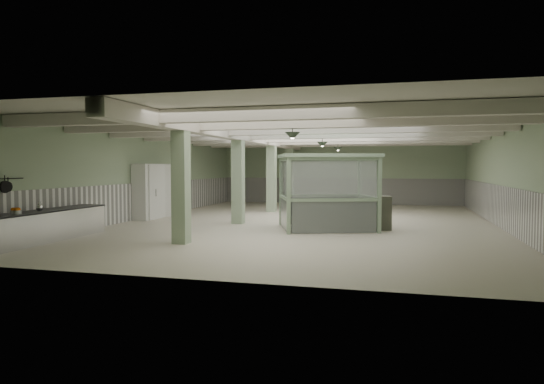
% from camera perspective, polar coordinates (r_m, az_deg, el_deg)
% --- Properties ---
extents(floor, '(20.00, 20.00, 0.00)m').
position_cam_1_polar(floor, '(19.00, 4.16, -3.59)').
color(floor, beige).
rests_on(floor, ground).
extents(ceiling, '(14.00, 20.00, 0.02)m').
position_cam_1_polar(ceiling, '(18.93, 4.20, 7.30)').
color(ceiling, silver).
rests_on(ceiling, wall_back).
extents(wall_back, '(14.00, 0.02, 3.60)m').
position_cam_1_polar(wall_back, '(28.77, 7.85, 2.22)').
color(wall_back, '#9DB38F').
rests_on(wall_back, floor).
extents(wall_front, '(14.00, 0.02, 3.60)m').
position_cam_1_polar(wall_front, '(9.24, -7.31, 0.63)').
color(wall_front, '#9DB38F').
rests_on(wall_front, floor).
extents(wall_left, '(0.02, 20.00, 3.60)m').
position_cam_1_polar(wall_left, '(21.31, -14.67, 1.88)').
color(wall_left, '#9DB38F').
rests_on(wall_left, floor).
extents(wall_right, '(0.02, 20.00, 3.60)m').
position_cam_1_polar(wall_right, '(18.89, 25.55, 1.56)').
color(wall_right, '#9DB38F').
rests_on(wall_right, floor).
extents(wainscot_left, '(0.05, 19.90, 1.50)m').
position_cam_1_polar(wainscot_left, '(21.34, -14.57, -0.93)').
color(wainscot_left, white).
rests_on(wainscot_left, floor).
extents(wainscot_right, '(0.05, 19.90, 1.50)m').
position_cam_1_polar(wainscot_right, '(18.94, 25.40, -1.62)').
color(wainscot_right, white).
rests_on(wainscot_right, floor).
extents(wainscot_back, '(13.90, 0.05, 1.50)m').
position_cam_1_polar(wainscot_back, '(28.77, 7.83, 0.13)').
color(wainscot_back, white).
rests_on(wainscot_back, floor).
extents(girder, '(0.45, 19.90, 0.40)m').
position_cam_1_polar(girder, '(19.53, -3.08, 6.52)').
color(girder, beige).
rests_on(girder, ceiling).
extents(beam_a, '(13.90, 0.35, 0.32)m').
position_cam_1_polar(beam_a, '(11.65, -2.68, 9.11)').
color(beam_a, beige).
rests_on(beam_a, ceiling).
extents(beam_b, '(13.90, 0.35, 0.32)m').
position_cam_1_polar(beam_b, '(14.05, 0.41, 8.07)').
color(beam_b, beige).
rests_on(beam_b, ceiling).
extents(beam_c, '(13.90, 0.35, 0.32)m').
position_cam_1_polar(beam_c, '(16.47, 2.59, 7.32)').
color(beam_c, beige).
rests_on(beam_c, ceiling).
extents(beam_d, '(13.90, 0.35, 0.32)m').
position_cam_1_polar(beam_d, '(18.92, 4.20, 6.76)').
color(beam_d, beige).
rests_on(beam_d, ceiling).
extents(beam_e, '(13.90, 0.35, 0.32)m').
position_cam_1_polar(beam_e, '(21.37, 5.44, 6.32)').
color(beam_e, beige).
rests_on(beam_e, ceiling).
extents(beam_f, '(13.90, 0.35, 0.32)m').
position_cam_1_polar(beam_f, '(23.84, 6.42, 5.97)').
color(beam_f, beige).
rests_on(beam_f, ceiling).
extents(beam_g, '(13.90, 0.35, 0.32)m').
position_cam_1_polar(beam_g, '(26.31, 7.21, 5.68)').
color(beam_g, beige).
rests_on(beam_g, ceiling).
extents(column_a, '(0.42, 0.42, 3.60)m').
position_cam_1_polar(column_a, '(13.91, -10.66, 1.39)').
color(column_a, '#99B18F').
rests_on(column_a, floor).
extents(column_b, '(0.42, 0.42, 3.60)m').
position_cam_1_polar(column_b, '(18.55, -4.01, 1.82)').
color(column_b, '#99B18F').
rests_on(column_b, floor).
extents(column_c, '(0.42, 0.42, 3.60)m').
position_cam_1_polar(column_c, '(23.33, -0.05, 2.07)').
color(column_c, '#99B18F').
rests_on(column_c, floor).
extents(column_d, '(0.42, 0.42, 3.60)m').
position_cam_1_polar(column_d, '(27.22, 2.10, 2.20)').
color(column_d, '#99B18F').
rests_on(column_d, floor).
extents(hook_rail, '(0.02, 1.20, 0.02)m').
position_cam_1_polar(hook_rail, '(15.11, -28.74, 1.38)').
color(hook_rail, black).
rests_on(hook_rail, wall_left).
extents(pendant_front, '(0.44, 0.44, 0.22)m').
position_cam_1_polar(pendant_front, '(13.90, 2.42, 6.59)').
color(pendant_front, '#2B392B').
rests_on(pendant_front, ceiling).
extents(pendant_mid, '(0.44, 0.44, 0.22)m').
position_cam_1_polar(pendant_mid, '(19.30, 5.93, 5.57)').
color(pendant_mid, '#2B392B').
rests_on(pendant_mid, ceiling).
extents(pendant_back, '(0.44, 0.44, 0.22)m').
position_cam_1_polar(pendant_back, '(24.25, 7.76, 5.03)').
color(pendant_back, '#2B392B').
rests_on(pendant_back, ceiling).
extents(prep_counter, '(0.93, 5.35, 0.91)m').
position_cam_1_polar(prep_counter, '(15.38, -26.02, -3.72)').
color(prep_counter, silver).
rests_on(prep_counter, floor).
extents(pitcher_far, '(0.26, 0.28, 0.29)m').
position_cam_1_polar(pitcher_far, '(15.30, -25.68, -1.55)').
color(pitcher_far, silver).
rests_on(pitcher_far, prep_counter).
extents(orange_bowl, '(0.34, 0.34, 0.10)m').
position_cam_1_polar(orange_bowl, '(14.63, -27.91, -2.16)').
color(orange_bowl, '#B2B2B7').
rests_on(orange_bowl, prep_counter).
extents(skillet_near, '(0.05, 0.34, 0.34)m').
position_cam_1_polar(skillet_near, '(14.99, -28.91, 0.53)').
color(skillet_near, black).
rests_on(skillet_near, hook_rail).
extents(skillet_far, '(0.04, 0.28, 0.28)m').
position_cam_1_polar(skillet_far, '(15.07, -28.61, 0.55)').
color(skillet_far, black).
rests_on(skillet_far, hook_rail).
extents(walkin_cooler, '(1.14, 2.61, 2.39)m').
position_cam_1_polar(walkin_cooler, '(21.24, -13.63, 0.27)').
color(walkin_cooler, white).
rests_on(walkin_cooler, floor).
extents(guard_booth, '(3.96, 3.65, 2.60)m').
position_cam_1_polar(guard_booth, '(16.98, 6.49, 1.57)').
color(guard_booth, gray).
rests_on(guard_booth, floor).
extents(filing_cabinet, '(0.47, 0.60, 1.17)m').
position_cam_1_polar(filing_cabinet, '(17.14, 13.16, -2.42)').
color(filing_cabinet, '#525446').
rests_on(filing_cabinet, floor).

